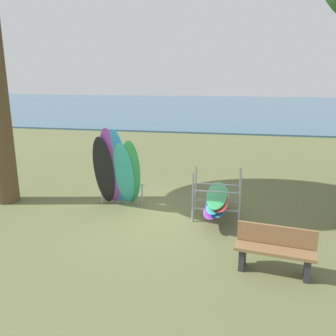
% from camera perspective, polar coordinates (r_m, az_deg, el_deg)
% --- Properties ---
extents(ground_plane, '(80.00, 80.00, 0.00)m').
position_cam_1_polar(ground_plane, '(9.14, -1.69, -7.67)').
color(ground_plane, '#60663D').
extents(lake_water, '(80.00, 36.00, 0.10)m').
position_cam_1_polar(lake_water, '(39.42, 8.20, 9.66)').
color(lake_water, '#38607A').
rests_on(lake_water, ground).
extents(leaning_board_pile, '(1.33, 1.08, 2.24)m').
position_cam_1_polar(leaning_board_pile, '(9.50, -8.17, -0.44)').
color(leaning_board_pile, black).
rests_on(leaning_board_pile, ground).
extents(board_storage_rack, '(1.15, 2.13, 1.25)m').
position_cam_1_polar(board_storage_rack, '(8.88, 7.82, -4.88)').
color(board_storage_rack, '#9EA0A5').
rests_on(board_storage_rack, ground).
extents(park_bench, '(1.45, 0.62, 0.85)m').
position_cam_1_polar(park_bench, '(6.84, 16.74, -12.27)').
color(park_bench, '#2D2D33').
rests_on(park_bench, ground).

